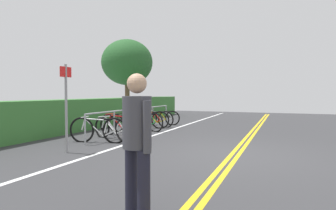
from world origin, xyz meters
name	(u,v)px	position (x,y,z in m)	size (l,w,h in m)	color
ground_plane	(235,156)	(0.00, 0.00, -0.03)	(30.27, 13.81, 0.05)	#353538
centre_line_yellow_inner	(239,155)	(0.00, -0.08, 0.00)	(27.25, 0.10, 0.00)	gold
centre_line_yellow_outer	(232,154)	(0.00, 0.08, 0.00)	(27.25, 0.10, 0.00)	gold
bike_lane_stripe_white	(122,146)	(0.00, 2.99, 0.00)	(27.25, 0.12, 0.00)	white
bike_rack	(136,114)	(2.61, 3.97, 0.63)	(5.84, 0.05, 0.86)	#9EA0A5
bicycle_0	(98,130)	(0.17, 3.87, 0.36)	(0.52, 1.73, 0.77)	black
bicycle_1	(113,128)	(0.84, 3.82, 0.33)	(0.61, 1.63, 0.72)	black
bicycle_2	(121,125)	(1.57, 3.98, 0.35)	(0.47, 1.81, 0.75)	black
bicycle_3	(127,124)	(2.21, 4.10, 0.33)	(0.46, 1.66, 0.71)	black
bicycle_4	(144,121)	(3.01, 3.84, 0.35)	(0.56, 1.76, 0.75)	black
bicycle_5	(148,120)	(3.71, 4.03, 0.35)	(0.65, 1.66, 0.74)	black
bicycle_6	(154,119)	(4.27, 4.01, 0.34)	(0.46, 1.79, 0.73)	black
bicycle_7	(161,118)	(5.03, 4.01, 0.32)	(0.67, 1.59, 0.68)	black
pedestrian	(137,137)	(-3.88, 0.47, 0.93)	(0.32, 0.43, 1.63)	#1E1E2D
sign_post_near	(66,99)	(-1.29, 3.72, 1.26)	(0.36, 0.06, 2.09)	gray
hedge_backdrop	(106,112)	(4.11, 6.26, 0.59)	(14.79, 0.93, 1.18)	#387533
tree_mid	(127,63)	(8.79, 7.88, 3.26)	(3.09, 3.09, 4.66)	brown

